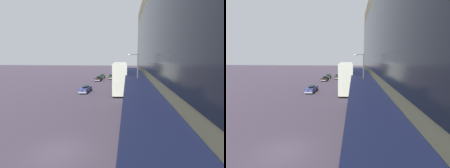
# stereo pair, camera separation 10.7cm
# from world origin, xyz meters

# --- Properties ---
(ground) EXTENTS (240.00, 240.00, 0.00)m
(ground) POSITION_xyz_m (0.00, 0.00, 0.00)
(ground) COLOR #443948
(sidewalk_kerb) EXTENTS (10.00, 180.00, 0.15)m
(sidewalk_kerb) POSITION_xyz_m (11.00, 0.00, 0.07)
(sidewalk_kerb) COLOR #9E9193
(sidewalk_kerb) RESTS_ON ground
(building_facade) EXTENTS (9.20, 80.00, 18.66)m
(building_facade) POSITION_xyz_m (10.95, 0.00, 9.31)
(building_facade) COLOR #989367
(building_facade) RESTS_ON ground
(transit_bus_kerbside_front) EXTENTS (2.95, 10.11, 5.87)m
(transit_bus_kerbside_front) POSITION_xyz_m (3.67, 22.07, 3.17)
(transit_bus_kerbside_front) COLOR beige
(transit_bus_kerbside_front) RESTS_ON ground
(transit_bus_kerbside_rear) EXTENTS (2.81, 10.30, 3.13)m
(transit_bus_kerbside_rear) POSITION_xyz_m (4.09, 36.25, 1.80)
(transit_bus_kerbside_rear) COLOR #B43527
(transit_bus_kerbside_rear) RESTS_ON ground
(sedan_oncoming_front) EXTENTS (1.96, 4.61, 1.66)m
(sedan_oncoming_front) POSITION_xyz_m (0.08, 43.07, 0.81)
(sedan_oncoming_front) COLOR #283723
(sedan_oncoming_front) RESTS_ON ground
(sedan_second_near) EXTENTS (1.83, 4.77, 1.40)m
(sedan_second_near) POSITION_xyz_m (-3.22, 44.89, 0.71)
(sedan_second_near) COLOR #1C3E1B
(sedan_second_near) RESTS_ON ground
(sedan_trailing_near) EXTENTS (1.82, 4.84, 1.52)m
(sedan_trailing_near) POSITION_xyz_m (-3.23, 38.53, 0.75)
(sedan_trailing_near) COLOR black
(sedan_trailing_near) RESTS_ON ground
(sedan_trailing_mid) EXTENTS (1.85, 4.67, 1.53)m
(sedan_trailing_mid) POSITION_xyz_m (-3.18, 21.84, 0.76)
(sedan_trailing_mid) COLOR navy
(sedan_trailing_mid) RESTS_ON ground
(pedestrian_at_kerb) EXTENTS (0.47, 0.46, 1.86)m
(pedestrian_at_kerb) POSITION_xyz_m (6.34, -1.43, 1.18)
(pedestrian_at_kerb) COLOR #2B2D33
(pedestrian_at_kerb) RESTS_ON sidewalk_kerb
(street_lamp) EXTENTS (1.50, 0.28, 7.35)m
(street_lamp) POSITION_xyz_m (6.39, 13.12, 4.40)
(street_lamp) COLOR #4C4C51
(street_lamp) RESTS_ON sidewalk_kerb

